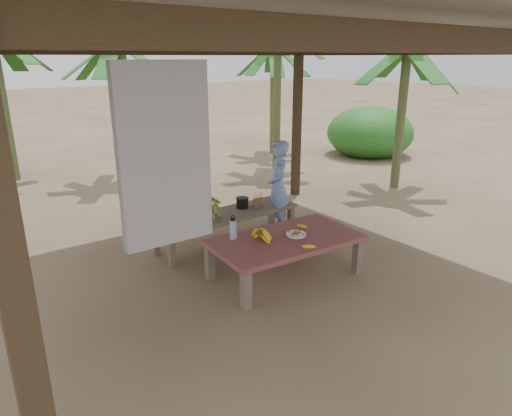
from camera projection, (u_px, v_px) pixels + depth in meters
ground at (248, 274)px, 5.72m from camera, size 80.00×80.00×0.00m
pavilion at (246, 38)px, 4.82m from camera, size 6.60×5.60×2.95m
work_table at (285, 243)px, 5.55m from camera, size 1.87×1.12×0.50m
bench at (227, 217)px, 6.56m from camera, size 2.21×0.65×0.45m
ripe_banana_bunch at (259, 235)px, 5.39m from camera, size 0.29×0.26×0.17m
plate at (296, 234)px, 5.58m from camera, size 0.25×0.25×0.04m
loose_banana_front at (309, 247)px, 5.22m from camera, size 0.18×0.11×0.04m
loose_banana_side at (302, 226)px, 5.84m from camera, size 0.11×0.14×0.04m
water_flask at (233, 229)px, 5.46m from camera, size 0.08×0.08×0.31m
green_banana_stalk at (210, 207)px, 6.33m from camera, size 0.28×0.28×0.31m
cooking_pot at (242, 203)px, 6.76m from camera, size 0.18×0.18×0.15m
skewer_rack at (258, 200)px, 6.77m from camera, size 0.18×0.08×0.24m
woman at (278, 187)px, 6.92m from camera, size 0.56×0.62×1.42m
banana_plant_ne at (278, 33)px, 10.15m from camera, size 1.80×1.80×3.59m
banana_plant_n at (117, 53)px, 9.40m from camera, size 1.80×1.80×3.16m
banana_plant_e at (407, 58)px, 8.74m from camera, size 1.80×1.80×3.05m
banana_plant_far at (274, 56)px, 12.15m from camera, size 1.80×1.80×3.10m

